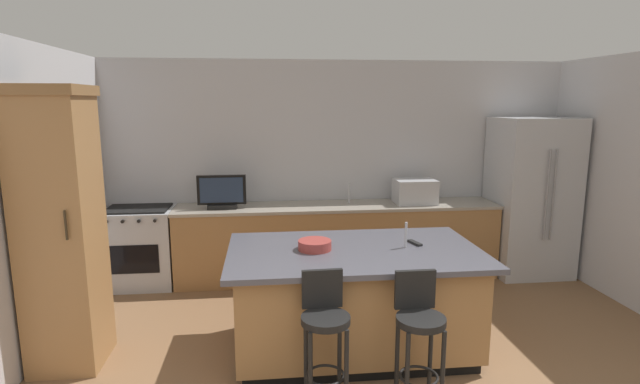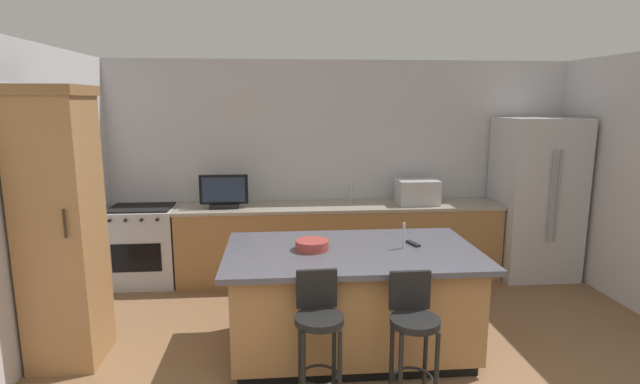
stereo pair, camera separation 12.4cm
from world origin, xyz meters
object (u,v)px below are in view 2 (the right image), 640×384
object	(u,v)px
kitchen_island	(351,299)
range_oven	(143,246)
cabinet_tower	(61,223)
tv_remote	(413,243)
tv_monitor	(224,193)
bar_stool_right	(413,330)
cell_phone	(315,245)
fruit_bowl	(312,245)
bar_stool_left	(319,328)
refrigerator	(535,198)
microwave	(417,192)

from	to	relation	value
kitchen_island	range_oven	bearing A→B (deg)	140.96
cabinet_tower	tv_remote	xyz separation A→B (m)	(2.88, 0.04, -0.25)
tv_monitor	bar_stool_right	xyz separation A→B (m)	(1.54, -2.55, -0.51)
cell_phone	tv_remote	bearing A→B (deg)	-3.20
fruit_bowl	tv_remote	world-z (taller)	fruit_bowl
fruit_bowl	bar_stool_left	bearing A→B (deg)	-90.62
refrigerator	bar_stool_left	xyz separation A→B (m)	(-2.84, -2.44, -0.39)
refrigerator	microwave	world-z (taller)	refrigerator
fruit_bowl	bar_stool_right	bearing A→B (deg)	-53.27
kitchen_island	microwave	bearing A→B (deg)	59.13
kitchen_island	bar_stool_left	size ratio (longest dim) A/B	2.20
tv_monitor	fruit_bowl	size ratio (longest dim) A/B	1.99
kitchen_island	bar_stool_left	world-z (taller)	bar_stool_left
range_oven	bar_stool_left	distance (m)	3.12
microwave	tv_remote	size ratio (longest dim) A/B	2.82
bar_stool_right	cell_phone	size ratio (longest dim) A/B	6.38
cell_phone	bar_stool_left	bearing A→B (deg)	-93.39
cabinet_tower	bar_stool_left	xyz separation A→B (m)	(1.99, -0.80, -0.59)
microwave	cell_phone	world-z (taller)	microwave
refrigerator	tv_monitor	world-z (taller)	refrigerator
range_oven	tv_remote	world-z (taller)	same
kitchen_island	fruit_bowl	size ratio (longest dim) A/B	7.58
microwave	kitchen_island	bearing A→B (deg)	-120.87
refrigerator	tv_remote	world-z (taller)	refrigerator
tv_monitor	bar_stool_left	distance (m)	2.67
range_oven	fruit_bowl	world-z (taller)	fruit_bowl
refrigerator	cell_phone	bearing A→B (deg)	-150.81
kitchen_island	tv_monitor	bearing A→B (deg)	125.53
microwave	bar_stool_left	bearing A→B (deg)	-119.09
kitchen_island	fruit_bowl	world-z (taller)	fruit_bowl
bar_stool_left	tv_monitor	bearing A→B (deg)	107.47
refrigerator	bar_stool_left	world-z (taller)	refrigerator
refrigerator	fruit_bowl	size ratio (longest dim) A/B	6.94
cabinet_tower	tv_monitor	size ratio (longest dim) A/B	4.05
microwave	tv_monitor	bearing A→B (deg)	-178.70
tv_monitor	cell_phone	world-z (taller)	tv_monitor
refrigerator	tv_remote	distance (m)	2.53
cabinet_tower	tv_remote	distance (m)	2.89
bar_stool_left	bar_stool_right	distance (m)	0.65
cabinet_tower	bar_stool_left	size ratio (longest dim) A/B	2.34
tv_monitor	tv_remote	bearing A→B (deg)	-42.51
range_oven	microwave	distance (m)	3.30
kitchen_island	microwave	distance (m)	2.15
tv_monitor	tv_remote	size ratio (longest dim) A/B	3.25
range_oven	refrigerator	bearing A→B (deg)	-0.98
refrigerator	cabinet_tower	distance (m)	5.11
cabinet_tower	fruit_bowl	size ratio (longest dim) A/B	8.07
cabinet_tower	bar_stool_right	bearing A→B (deg)	-18.52
kitchen_island	cabinet_tower	bearing A→B (deg)	178.66
cabinet_tower	kitchen_island	bearing A→B (deg)	-1.34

